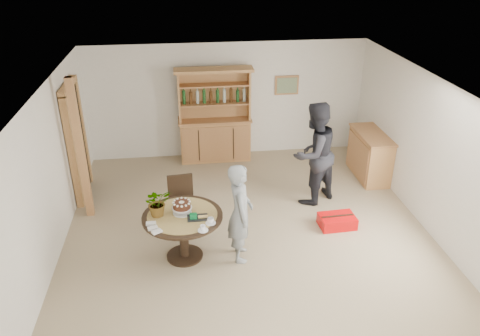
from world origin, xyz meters
The scene contains 17 objects.
ground centered at (0.00, 0.00, 0.00)m, with size 7.00×7.00×0.00m, color tan.
room_shell centered at (0.00, 0.01, 1.74)m, with size 6.04×7.04×2.52m.
doorway centered at (-2.93, 2.00, 1.11)m, with size 0.13×1.10×2.18m.
pine_post centered at (-2.70, 1.20, 1.25)m, with size 0.12×0.12×2.50m, color #B07C4A.
hutch centered at (-0.30, 3.24, 0.69)m, with size 1.62×0.54×2.04m.
sideboard centered at (2.74, 2.00, 0.47)m, with size 0.54×1.26×0.94m.
dining_table centered at (-1.06, -0.24, 0.60)m, with size 1.20×1.20×0.76m.
dining_chair centered at (-1.07, 0.58, 0.54)m, with size 0.46×0.46×0.95m.
birthday_cake centered at (-1.06, -0.19, 0.88)m, with size 0.30×0.30×0.20m.
flower_vase centered at (-1.41, -0.19, 0.97)m, with size 0.38×0.33×0.42m, color #3F7233.
gift_tray centered at (-0.85, -0.37, 0.79)m, with size 0.30×0.20×0.08m.
coffee_cup_a centered at (-0.66, -0.52, 0.80)m, with size 0.15×0.15×0.09m.
coffee_cup_b centered at (-0.78, -0.69, 0.79)m, with size 0.15×0.15×0.08m.
napkins centered at (-1.47, -0.56, 0.77)m, with size 0.24×0.33×0.03m.
teen_boy centered at (-0.21, -0.34, 0.79)m, with size 0.57×0.38×1.57m, color gray.
adult_person centered at (1.32, 1.19, 0.96)m, with size 0.93×0.73×1.92m, color black.
red_suitcase centered at (1.53, 0.27, 0.10)m, with size 0.62×0.43×0.21m.
Camera 1 is at (-0.97, -6.18, 4.47)m, focal length 35.00 mm.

